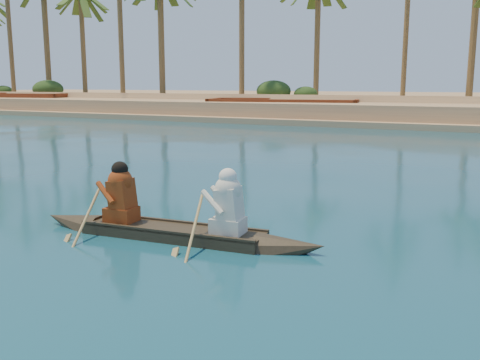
% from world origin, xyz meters
% --- Properties ---
extents(ground, '(160.00, 160.00, 0.00)m').
position_xyz_m(ground, '(0.00, 0.00, 0.00)').
color(ground, navy).
rests_on(ground, ground).
extents(sandy_embankment, '(150.00, 51.00, 1.50)m').
position_xyz_m(sandy_embankment, '(0.00, 46.89, 0.53)').
color(sandy_embankment, tan).
rests_on(sandy_embankment, ground).
extents(palm_grove, '(110.00, 14.00, 16.00)m').
position_xyz_m(palm_grove, '(0.00, 35.00, 8.00)').
color(palm_grove, '#365B20').
rests_on(palm_grove, ground).
extents(shrub_cluster, '(100.00, 6.00, 2.40)m').
position_xyz_m(shrub_cluster, '(0.00, 31.50, 1.20)').
color(shrub_cluster, '#193513').
rests_on(shrub_cluster, ground).
extents(canoe, '(5.33, 1.12, 1.46)m').
position_xyz_m(canoe, '(2.22, -1.48, 0.28)').
color(canoe, '#372C1E').
rests_on(canoe, ground).
extents(barge_left, '(12.37, 6.09, 1.97)m').
position_xyz_m(barge_left, '(-34.57, 27.00, 0.69)').
color(barge_left, brown).
rests_on(barge_left, ground).
extents(barge_mid, '(11.04, 5.41, 1.76)m').
position_xyz_m(barge_mid, '(-7.17, 27.00, 0.62)').
color(barge_mid, brown).
rests_on(barge_mid, ground).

